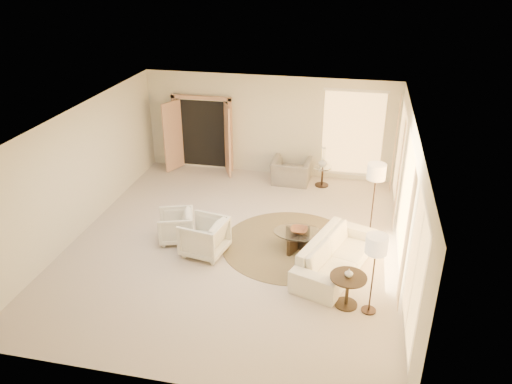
% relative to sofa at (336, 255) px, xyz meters
% --- Properties ---
extents(room, '(7.04, 8.04, 2.83)m').
position_rel_sofa_xyz_m(room, '(-2.22, 0.54, 1.05)').
color(room, beige).
rests_on(room, ground).
extents(windows_right, '(0.10, 6.40, 2.40)m').
position_rel_sofa_xyz_m(windows_right, '(1.23, 0.64, 1.01)').
color(windows_right, '#FFC066').
rests_on(windows_right, room).
extents(window_back_corner, '(1.70, 0.10, 2.40)m').
position_rel_sofa_xyz_m(window_back_corner, '(0.08, 4.49, 1.01)').
color(window_back_corner, '#FFC066').
rests_on(window_back_corner, room).
extents(curtains_right, '(0.06, 5.20, 2.60)m').
position_rel_sofa_xyz_m(curtains_right, '(1.18, 1.54, 0.96)').
color(curtains_right, beige).
rests_on(curtains_right, room).
extents(french_doors, '(1.95, 0.66, 2.16)m').
position_rel_sofa_xyz_m(french_doors, '(-4.12, 4.36, 0.72)').
color(french_doors, tan).
rests_on(french_doors, room).
extents(area_rug, '(3.13, 3.13, 0.01)m').
position_rel_sofa_xyz_m(area_rug, '(-1.01, 0.73, -0.34)').
color(area_rug, '#41341F').
rests_on(area_rug, room).
extents(sofa, '(1.65, 2.52, 0.69)m').
position_rel_sofa_xyz_m(sofa, '(0.00, 0.00, 0.00)').
color(sofa, white).
rests_on(sofa, room).
extents(armchair_left, '(0.89, 0.92, 0.76)m').
position_rel_sofa_xyz_m(armchair_left, '(-3.50, 0.42, 0.04)').
color(armchair_left, white).
rests_on(armchair_left, room).
extents(armchair_right, '(0.93, 0.97, 0.87)m').
position_rel_sofa_xyz_m(armchair_right, '(-2.73, 0.04, 0.09)').
color(armchair_right, white).
rests_on(armchair_right, room).
extents(accent_chair, '(1.05, 0.70, 0.91)m').
position_rel_sofa_xyz_m(accent_chair, '(-1.48, 3.94, 0.11)').
color(accent_chair, gray).
rests_on(accent_chair, room).
extents(coffee_table, '(1.28, 1.28, 0.40)m').
position_rel_sofa_xyz_m(coffee_table, '(-0.82, 0.63, -0.09)').
color(coffee_table, black).
rests_on(coffee_table, room).
extents(end_table, '(0.66, 0.66, 0.62)m').
position_rel_sofa_xyz_m(end_table, '(0.27, -1.09, 0.08)').
color(end_table, black).
rests_on(end_table, room).
extents(side_table, '(0.48, 0.48, 0.56)m').
position_rel_sofa_xyz_m(side_table, '(-0.63, 3.94, -0.01)').
color(side_table, black).
rests_on(side_table, room).
extents(floor_lamp_near, '(0.40, 0.40, 1.67)m').
position_rel_sofa_xyz_m(floor_lamp_near, '(0.68, 1.66, 1.08)').
color(floor_lamp_near, black).
rests_on(floor_lamp_near, room).
extents(floor_lamp_far, '(0.37, 0.37, 1.54)m').
position_rel_sofa_xyz_m(floor_lamp_far, '(0.68, -1.17, 0.97)').
color(floor_lamp_far, black).
rests_on(floor_lamp_far, room).
extents(bowl, '(0.37, 0.37, 0.09)m').
position_rel_sofa_xyz_m(bowl, '(-0.82, 0.63, 0.10)').
color(bowl, brown).
rests_on(bowl, coffee_table).
extents(end_vase, '(0.16, 0.16, 0.16)m').
position_rel_sofa_xyz_m(end_vase, '(0.27, -1.09, 0.35)').
color(end_vase, silver).
rests_on(end_vase, end_table).
extents(side_vase, '(0.31, 0.31, 0.26)m').
position_rel_sofa_xyz_m(side_vase, '(-0.63, 3.94, 0.34)').
color(side_vase, silver).
rests_on(side_vase, side_table).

